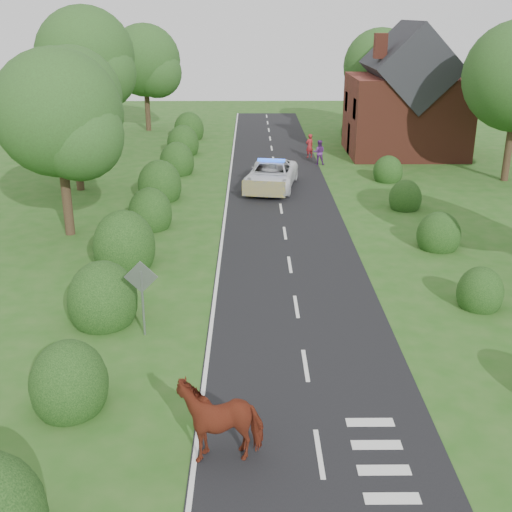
{
  "coord_description": "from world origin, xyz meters",
  "views": [
    {
      "loc": [
        -1.58,
        -16.35,
        9.68
      ],
      "look_at": [
        -1.4,
        5.64,
        1.3
      ],
      "focal_mm": 45.0,
      "sensor_mm": 36.0,
      "label": 1
    }
  ],
  "objects_px": {
    "cow": "(221,421)",
    "pedestrian_red": "(310,146)",
    "police_van": "(271,175)",
    "pedestrian_purple": "(319,152)",
    "road_sign": "(142,287)"
  },
  "relations": [
    {
      "from": "cow",
      "to": "pedestrian_red",
      "type": "relative_size",
      "value": 1.35
    },
    {
      "from": "police_van",
      "to": "pedestrian_red",
      "type": "bearing_deg",
      "value": 80.48
    },
    {
      "from": "pedestrian_purple",
      "to": "road_sign",
      "type": "bearing_deg",
      "value": 76.69
    },
    {
      "from": "police_van",
      "to": "pedestrian_red",
      "type": "distance_m",
      "value": 8.93
    },
    {
      "from": "road_sign",
      "to": "cow",
      "type": "distance_m",
      "value": 6.48
    },
    {
      "from": "police_van",
      "to": "pedestrian_purple",
      "type": "bearing_deg",
      "value": 71.33
    },
    {
      "from": "pedestrian_red",
      "to": "pedestrian_purple",
      "type": "distance_m",
      "value": 2.19
    },
    {
      "from": "police_van",
      "to": "pedestrian_purple",
      "type": "relative_size",
      "value": 3.68
    },
    {
      "from": "cow",
      "to": "police_van",
      "type": "bearing_deg",
      "value": 165.05
    },
    {
      "from": "cow",
      "to": "pedestrian_red",
      "type": "distance_m",
      "value": 32.82
    },
    {
      "from": "police_van",
      "to": "cow",
      "type": "bearing_deg",
      "value": -84.64
    },
    {
      "from": "road_sign",
      "to": "cow",
      "type": "relative_size",
      "value": 1.11
    },
    {
      "from": "road_sign",
      "to": "cow",
      "type": "bearing_deg",
      "value": -65.16
    },
    {
      "from": "police_van",
      "to": "pedestrian_purple",
      "type": "distance_m",
      "value": 7.15
    },
    {
      "from": "road_sign",
      "to": "pedestrian_purple",
      "type": "bearing_deg",
      "value": 71.87
    }
  ]
}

